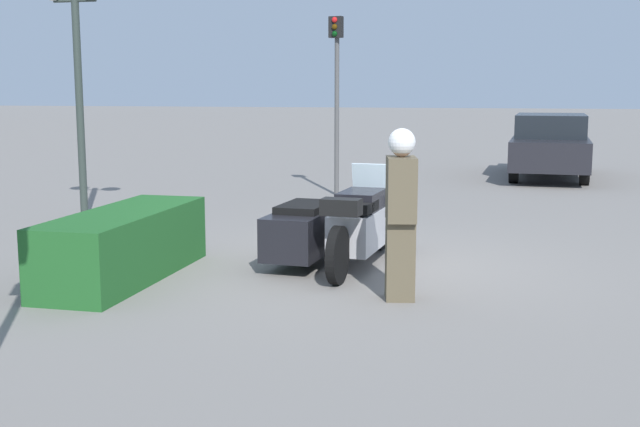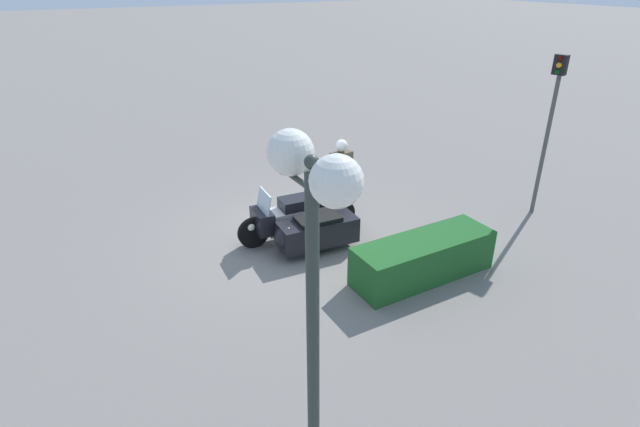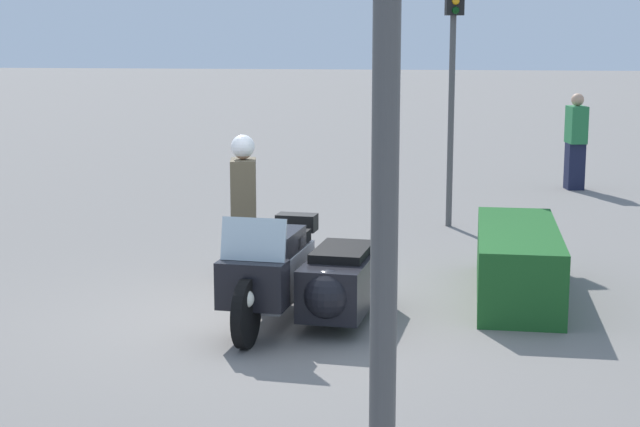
# 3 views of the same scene
# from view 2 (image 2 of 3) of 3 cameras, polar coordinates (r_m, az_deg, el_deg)

# --- Properties ---
(ground_plane) EXTENTS (160.00, 160.00, 0.00)m
(ground_plane) POSITION_cam_2_polar(r_m,az_deg,el_deg) (10.43, -2.33, -2.62)
(ground_plane) COLOR slate
(police_motorcycle) EXTENTS (2.59, 1.40, 1.15)m
(police_motorcycle) POSITION_cam_2_polar(r_m,az_deg,el_deg) (9.91, -1.88, -1.17)
(police_motorcycle) COLOR black
(police_motorcycle) RESTS_ON ground
(officer_rider) EXTENTS (0.51, 0.37, 1.70)m
(officer_rider) POSITION_cam_2_polar(r_m,az_deg,el_deg) (11.20, 2.43, 4.52)
(officer_rider) COLOR brown
(officer_rider) RESTS_ON ground
(hedge_bush_curbside) EXTENTS (2.66, 0.85, 0.75)m
(hedge_bush_curbside) POSITION_cam_2_polar(r_m,az_deg,el_deg) (9.12, 11.70, -5.00)
(hedge_bush_curbside) COLOR #1E5623
(hedge_bush_curbside) RESTS_ON ground
(twin_lamp_post) EXTENTS (0.40, 1.12, 3.83)m
(twin_lamp_post) POSITION_cam_2_polar(r_m,az_deg,el_deg) (4.05, -0.91, -1.51)
(twin_lamp_post) COLOR #2D3833
(twin_lamp_post) RESTS_ON ground
(traffic_light_far) EXTENTS (0.22, 0.29, 3.49)m
(traffic_light_far) POSITION_cam_2_polar(r_m,az_deg,el_deg) (11.73, 24.89, 10.30)
(traffic_light_far) COLOR #4C4C4C
(traffic_light_far) RESTS_ON ground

